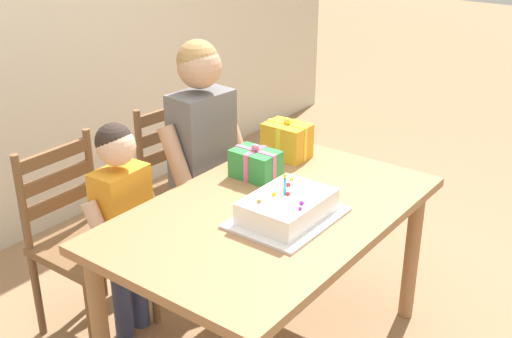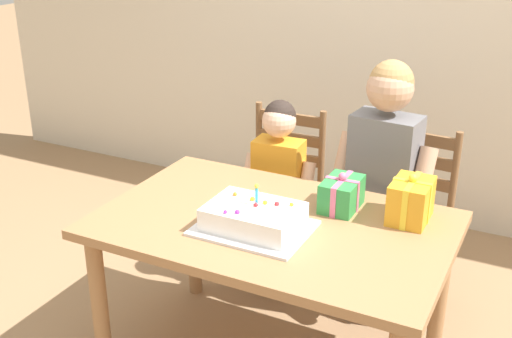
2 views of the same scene
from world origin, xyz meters
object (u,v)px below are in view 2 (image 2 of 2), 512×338
at_px(dining_table, 273,242).
at_px(chair_left, 278,193).
at_px(gift_box_beside_cake, 342,194).
at_px(gift_box_red_large, 411,201).
at_px(child_younger, 278,179).
at_px(birthday_cake, 254,218).
at_px(child_older, 383,169).
at_px(chair_right, 403,219).

distance_m(dining_table, chair_left, 0.89).
xyz_separation_m(gift_box_beside_cake, chair_left, (-0.55, 0.56, -0.34)).
distance_m(gift_box_red_large, child_younger, 0.85).
distance_m(birthday_cake, gift_box_beside_cake, 0.42).
height_order(chair_left, child_older, child_older).
relative_size(chair_right, child_older, 0.71).
bearing_deg(child_younger, chair_left, 114.48).
height_order(dining_table, child_older, child_older).
height_order(gift_box_beside_cake, child_older, child_older).
xyz_separation_m(birthday_cake, child_younger, (-0.23, 0.72, -0.15)).
height_order(birthday_cake, gift_box_red_large, gift_box_red_large).
relative_size(birthday_cake, gift_box_red_large, 2.02).
distance_m(chair_left, child_older, 0.72).
relative_size(dining_table, gift_box_beside_cake, 6.64).
bearing_deg(chair_left, child_younger, -65.52).
bearing_deg(dining_table, child_older, 65.93).
relative_size(birthday_cake, child_older, 0.34).
height_order(dining_table, gift_box_red_large, gift_box_red_large).
relative_size(chair_right, child_younger, 0.88).
distance_m(gift_box_red_large, gift_box_beside_cake, 0.29).
bearing_deg(birthday_cake, child_younger, 107.45).
height_order(chair_left, chair_right, same).
bearing_deg(child_older, chair_left, 163.60).
bearing_deg(chair_left, gift_box_beside_cake, -45.52).
bearing_deg(chair_left, gift_box_red_large, -32.73).
bearing_deg(gift_box_red_large, child_younger, 154.75).
distance_m(chair_left, child_younger, 0.26).
distance_m(birthday_cake, child_older, 0.78).
distance_m(gift_box_beside_cake, child_older, 0.38).
height_order(birthday_cake, gift_box_beside_cake, birthday_cake).
bearing_deg(chair_left, chair_right, -0.01).
bearing_deg(gift_box_beside_cake, birthday_cake, -125.45).
xyz_separation_m(chair_left, child_younger, (0.08, -0.18, 0.17)).
relative_size(dining_table, chair_left, 1.55).
bearing_deg(gift_box_red_large, child_older, 121.25).
bearing_deg(child_older, gift_box_red_large, -58.75).
xyz_separation_m(birthday_cake, gift_box_beside_cake, (0.24, 0.34, 0.02)).
xyz_separation_m(chair_left, chair_right, (0.70, -0.00, 0.00)).
bearing_deg(dining_table, birthday_cake, -109.74).
distance_m(gift_box_red_large, chair_right, 0.66).
height_order(dining_table, gift_box_beside_cake, gift_box_beside_cake).
bearing_deg(gift_box_red_large, dining_table, -152.01).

